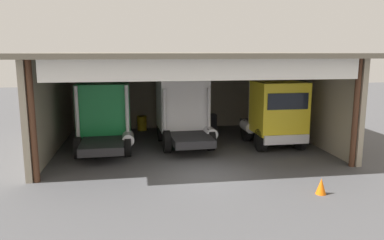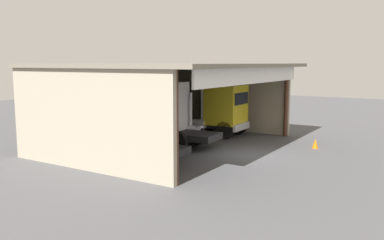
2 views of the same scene
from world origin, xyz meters
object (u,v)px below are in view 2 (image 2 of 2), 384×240
Objects in this scene: truck_yellow_left_bay at (221,110)px; oil_drum at (92,137)px; truck_green_center_right_bay at (124,125)px; tool_cart at (143,127)px; traffic_cone at (315,143)px; truck_white_center_bay at (164,112)px.

truck_yellow_left_bay reaches higher than oil_drum.
oil_drum is (-6.63, 5.19, -1.31)m from truck_yellow_left_bay.
truck_green_center_right_bay is 1.04× the size of truck_yellow_left_bay.
oil_drum is 4.17m from tool_cart.
truck_green_center_right_bay is 5.60× the size of oil_drum.
truck_green_center_right_bay reaches higher than oil_drum.
truck_yellow_left_bay is 6.65m from traffic_cone.
truck_white_center_bay reaches higher than tool_cart.
truck_yellow_left_bay is (8.56, -0.93, 0.01)m from truck_green_center_right_bay.
truck_yellow_left_bay is 4.81× the size of tool_cart.
tool_cart is (2.03, 3.23, -1.46)m from truck_white_center_bay.
traffic_cone is at bearing -63.23° from oil_drum.
traffic_cone is (5.86, -11.63, -0.17)m from oil_drum.
traffic_cone is at bearing -67.25° from truck_white_center_bay.
truck_yellow_left_bay is 5.43m from tool_cart.
tool_cart is (-2.50, 4.65, -1.26)m from truck_yellow_left_bay.
truck_white_center_bay reaches higher than truck_green_center_right_bay.
truck_white_center_bay is 5.17× the size of tool_cart.
truck_yellow_left_bay is at bearing -38.02° from oil_drum.
truck_yellow_left_bay reaches higher than traffic_cone.
tool_cart reaches higher than traffic_cone.
truck_white_center_bay reaches higher than truck_yellow_left_bay.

